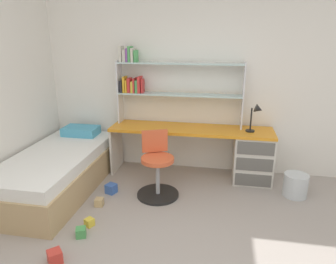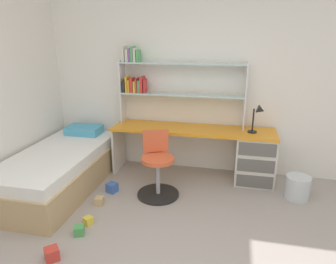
# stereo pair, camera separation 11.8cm
# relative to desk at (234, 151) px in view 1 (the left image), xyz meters

# --- Properties ---
(room_shell) EXTENTS (5.44, 5.93, 2.79)m
(room_shell) POSITION_rel_desk_xyz_m (-1.68, -0.99, 0.99)
(room_shell) COLOR white
(room_shell) RESTS_ON ground_plane
(desk) EXTENTS (2.21, 0.52, 0.70)m
(desk) POSITION_rel_desk_xyz_m (0.00, 0.00, 0.00)
(desk) COLOR orange
(desk) RESTS_ON ground_plane
(bookshelf_hutch) EXTENTS (1.74, 0.22, 1.07)m
(bookshelf_hutch) POSITION_rel_desk_xyz_m (-1.04, 0.15, 0.93)
(bookshelf_hutch) COLOR silver
(bookshelf_hutch) RESTS_ON desk
(desk_lamp) EXTENTS (0.20, 0.17, 0.38)m
(desk_lamp) POSITION_rel_desk_xyz_m (0.25, -0.05, 0.55)
(desk_lamp) COLOR black
(desk_lamp) RESTS_ON desk
(swivel_chair) EXTENTS (0.52, 0.52, 0.80)m
(swivel_chair) POSITION_rel_desk_xyz_m (-0.93, -0.64, -0.08)
(swivel_chair) COLOR black
(swivel_chair) RESTS_ON ground_plane
(bed_platform) EXTENTS (0.95, 1.98, 0.62)m
(bed_platform) POSITION_rel_desk_xyz_m (-2.23, -0.71, -0.15)
(bed_platform) COLOR tan
(bed_platform) RESTS_ON ground_plane
(waste_bin) EXTENTS (0.29, 0.29, 0.29)m
(waste_bin) POSITION_rel_desk_xyz_m (0.76, -0.36, -0.26)
(waste_bin) COLOR silver
(waste_bin) RESTS_ON ground_plane
(toy_block_blue_0) EXTENTS (0.15, 0.15, 0.12)m
(toy_block_blue_0) POSITION_rel_desk_xyz_m (-1.52, -0.71, -0.34)
(toy_block_blue_0) COLOR #3860B7
(toy_block_blue_0) RESTS_ON ground_plane
(toy_block_green_1) EXTENTS (0.12, 0.12, 0.09)m
(toy_block_green_1) POSITION_rel_desk_xyz_m (-1.50, -1.61, -0.35)
(toy_block_green_1) COLOR #479E51
(toy_block_green_1) RESTS_ON ground_plane
(toy_block_red_2) EXTENTS (0.16, 0.16, 0.12)m
(toy_block_red_2) POSITION_rel_desk_xyz_m (-1.56, -1.99, -0.34)
(toy_block_red_2) COLOR red
(toy_block_red_2) RESTS_ON ground_plane
(toy_block_natural_3) EXTENTS (0.10, 0.10, 0.09)m
(toy_block_natural_3) POSITION_rel_desk_xyz_m (-1.55, -1.03, -0.36)
(toy_block_natural_3) COLOR tan
(toy_block_natural_3) RESTS_ON ground_plane
(toy_block_yellow_4) EXTENTS (0.11, 0.11, 0.08)m
(toy_block_yellow_4) POSITION_rel_desk_xyz_m (-1.49, -1.42, -0.36)
(toy_block_yellow_4) COLOR gold
(toy_block_yellow_4) RESTS_ON ground_plane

